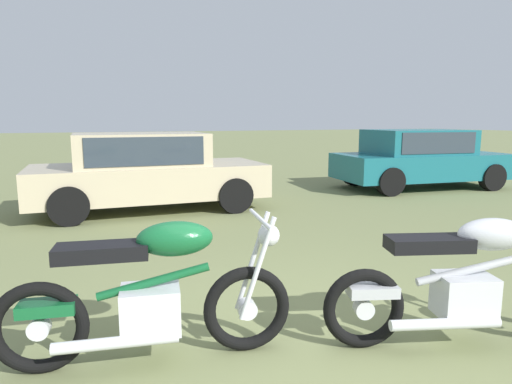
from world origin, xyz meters
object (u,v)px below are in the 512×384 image
(motorcycle_silver, at_px, (466,282))
(car_teal, at_px, (420,156))
(motorcycle_green, at_px, (151,294))
(car_beige, at_px, (146,168))

(motorcycle_silver, height_order, car_teal, car_teal)
(motorcycle_green, distance_m, motorcycle_silver, 2.30)
(motorcycle_green, relative_size, car_teal, 0.47)
(motorcycle_green, height_order, motorcycle_silver, same)
(motorcycle_green, xyz_separation_m, car_teal, (7.49, 5.52, 0.30))
(motorcycle_silver, bearing_deg, car_beige, 120.90)
(car_beige, height_order, car_teal, same)
(motorcycle_silver, xyz_separation_m, car_teal, (5.29, 6.19, 0.31))
(motorcycle_silver, relative_size, car_beige, 0.47)
(motorcycle_silver, distance_m, car_beige, 6.23)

